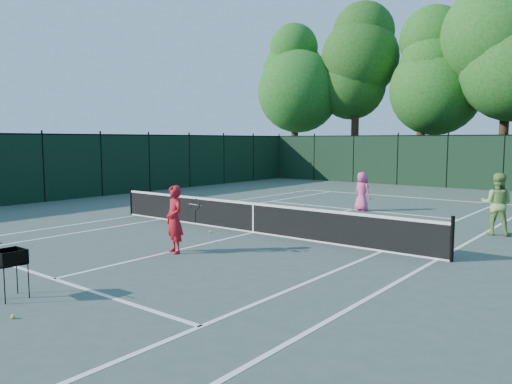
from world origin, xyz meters
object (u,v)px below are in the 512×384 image
Objects in this scene: player_green at (497,204)px; loose_ball_near_cart at (13,317)px; ball_hopper at (10,258)px; coach at (175,219)px; player_pink at (362,191)px; loose_ball_midcourt at (210,232)px.

loose_ball_near_cart is at bearing 64.78° from player_green.
ball_hopper is (-5.21, -11.69, -0.17)m from player_green.
coach reaches higher than loose_ball_near_cart.
player_pink reaches higher than ball_hopper.
ball_hopper is 1.31m from loose_ball_near_cart.
coach is at bearing 106.78° from loose_ball_near_cart.
loose_ball_near_cart is at bearing -54.96° from coach.
ball_hopper is at bearing 155.15° from loose_ball_near_cart.
player_pink is (0.27, 9.57, -0.08)m from coach.
player_green is (5.34, -2.10, 0.15)m from player_pink.
loose_ball_near_cart is at bearing -70.30° from loose_ball_midcourt.
player_green is at bearing 36.60° from loose_ball_midcourt.
player_pink reaches higher than loose_ball_near_cart.
ball_hopper is (0.40, -4.21, -0.10)m from coach.
player_pink is 14.31m from loose_ball_near_cart.
coach reaches higher than loose_ball_midcourt.
coach is at bearing 104.49° from ball_hopper.
loose_ball_near_cart is at bearing 112.60° from player_pink.
player_pink is at bearing -27.57° from player_green.
player_pink is 7.30m from loose_ball_midcourt.
loose_ball_near_cart is (1.41, -4.68, -0.80)m from coach.
player_pink is 13.79m from ball_hopper.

